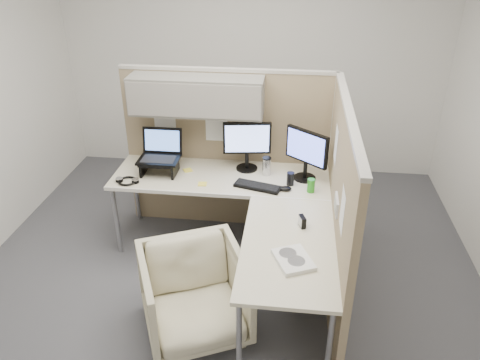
# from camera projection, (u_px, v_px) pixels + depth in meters

# --- Properties ---
(ground) EXTENTS (4.50, 4.50, 0.00)m
(ground) POSITION_uv_depth(u_px,v_px,m) (225.00, 277.00, 4.16)
(ground) COLOR #46464C
(ground) RESTS_ON ground
(partition_back) EXTENTS (2.00, 0.36, 1.63)m
(partition_back) POSITION_uv_depth(u_px,v_px,m) (214.00, 126.00, 4.39)
(partition_back) COLOR #958061
(partition_back) RESTS_ON ground
(partition_right) EXTENTS (0.07, 2.03, 1.63)m
(partition_right) POSITION_uv_depth(u_px,v_px,m) (338.00, 209.00, 3.62)
(partition_right) COLOR #958061
(partition_right) RESTS_ON ground
(desk) EXTENTS (2.00, 1.98, 0.73)m
(desk) POSITION_uv_depth(u_px,v_px,m) (241.00, 204.00, 3.93)
(desk) COLOR beige
(desk) RESTS_ON ground
(office_chair) EXTENTS (0.95, 0.93, 0.76)m
(office_chair) POSITION_uv_depth(u_px,v_px,m) (194.00, 291.00, 3.44)
(office_chair) COLOR beige
(office_chair) RESTS_ON ground
(monitor_left) EXTENTS (0.44, 0.20, 0.47)m
(monitor_left) POSITION_uv_depth(u_px,v_px,m) (247.00, 142.00, 4.28)
(monitor_left) COLOR black
(monitor_left) RESTS_ON desk
(monitor_right) EXTENTS (0.36, 0.30, 0.47)m
(monitor_right) POSITION_uv_depth(u_px,v_px,m) (306.00, 151.00, 4.11)
(monitor_right) COLOR black
(monitor_right) RESTS_ON desk
(laptop_station) EXTENTS (0.37, 0.32, 0.39)m
(laptop_station) POSITION_uv_depth(u_px,v_px,m) (160.00, 157.00, 4.30)
(laptop_station) COLOR black
(laptop_station) RESTS_ON desk
(keyboard) EXTENTS (0.43, 0.24, 0.02)m
(keyboard) POSITION_uv_depth(u_px,v_px,m) (258.00, 186.00, 4.09)
(keyboard) COLOR black
(keyboard) RESTS_ON desk
(mouse) EXTENTS (0.11, 0.08, 0.04)m
(mouse) POSITION_uv_depth(u_px,v_px,m) (285.00, 189.00, 4.04)
(mouse) COLOR black
(mouse) RESTS_ON desk
(travel_mug) EXTENTS (0.08, 0.08, 0.17)m
(travel_mug) POSITION_uv_depth(u_px,v_px,m) (267.00, 166.00, 4.27)
(travel_mug) COLOR silver
(travel_mug) RESTS_ON desk
(soda_can_green) EXTENTS (0.07, 0.07, 0.12)m
(soda_can_green) POSITION_uv_depth(u_px,v_px,m) (311.00, 185.00, 4.00)
(soda_can_green) COLOR #268C1E
(soda_can_green) RESTS_ON desk
(soda_can_silver) EXTENTS (0.07, 0.07, 0.12)m
(soda_can_silver) POSITION_uv_depth(u_px,v_px,m) (290.00, 179.00, 4.11)
(soda_can_silver) COLOR black
(soda_can_silver) RESTS_ON desk
(sticky_note_a) EXTENTS (0.08, 0.08, 0.01)m
(sticky_note_a) POSITION_uv_depth(u_px,v_px,m) (202.00, 184.00, 4.14)
(sticky_note_a) COLOR yellow
(sticky_note_a) RESTS_ON desk
(sticky_note_c) EXTENTS (0.10, 0.10, 0.01)m
(sticky_note_c) POSITION_uv_depth(u_px,v_px,m) (188.00, 170.00, 4.38)
(sticky_note_c) COLOR yellow
(sticky_note_c) RESTS_ON desk
(headphones) EXTENTS (0.21, 0.17, 0.03)m
(headphones) POSITION_uv_depth(u_px,v_px,m) (127.00, 181.00, 4.18)
(headphones) COLOR black
(headphones) RESTS_ON desk
(paper_stack) EXTENTS (0.32, 0.35, 0.03)m
(paper_stack) POSITION_uv_depth(u_px,v_px,m) (293.00, 260.00, 3.18)
(paper_stack) COLOR white
(paper_stack) RESTS_ON desk
(desk_clock) EXTENTS (0.06, 0.09, 0.09)m
(desk_clock) POSITION_uv_depth(u_px,v_px,m) (302.00, 222.00, 3.54)
(desk_clock) COLOR black
(desk_clock) RESTS_ON desk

